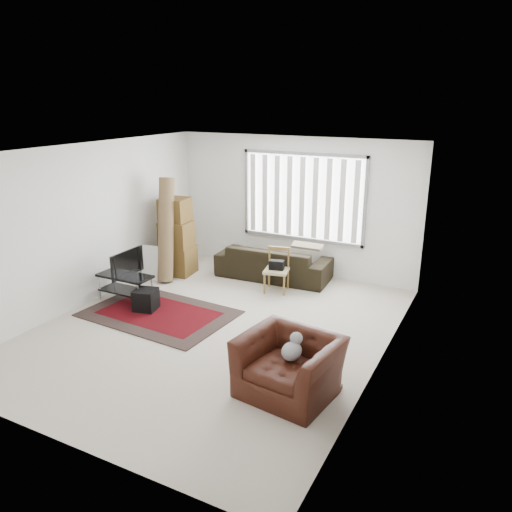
{
  "coord_description": "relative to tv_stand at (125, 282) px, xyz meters",
  "views": [
    {
      "loc": [
        3.75,
        -5.93,
        3.42
      ],
      "look_at": [
        0.38,
        0.62,
        1.05
      ],
      "focal_mm": 35.0,
      "sensor_mm": 36.0,
      "label": 1
    }
  ],
  "objects": [
    {
      "name": "room",
      "position": [
        1.98,
        0.29,
        1.41
      ],
      "size": [
        6.0,
        6.02,
        2.71
      ],
      "color": "beige",
      "rests_on": "ground"
    },
    {
      "name": "persian_rug",
      "position": [
        0.85,
        -0.19,
        -0.34
      ],
      "size": [
        2.45,
        1.71,
        0.02
      ],
      "color": "black",
      "rests_on": "ground"
    },
    {
      "name": "tv_stand",
      "position": [
        0.0,
        0.0,
        0.0
      ],
      "size": [
        0.96,
        0.43,
        0.48
      ],
      "color": "black",
      "rests_on": "ground"
    },
    {
      "name": "tv",
      "position": [
        0.0,
        -0.0,
        0.36
      ],
      "size": [
        0.1,
        0.78,
        0.45
      ],
      "primitive_type": "imported",
      "rotation": [
        0.0,
        0.0,
        1.57
      ],
      "color": "black",
      "rests_on": "tv_stand"
    },
    {
      "name": "subwoofer",
      "position": [
        0.57,
        -0.17,
        -0.15
      ],
      "size": [
        0.42,
        0.42,
        0.35
      ],
      "primitive_type": "cube",
      "rotation": [
        0.0,
        0.0,
        0.24
      ],
      "color": "black",
      "rests_on": "persian_rug"
    },
    {
      "name": "moving_boxes",
      "position": [
        -0.04,
        1.59,
        0.37
      ],
      "size": [
        0.69,
        0.64,
        1.53
      ],
      "color": "brown",
      "rests_on": "ground"
    },
    {
      "name": "white_flatpack",
      "position": [
        -0.2,
        1.06,
        -0.01
      ],
      "size": [
        0.55,
        0.22,
        0.68
      ],
      "primitive_type": "cube",
      "rotation": [
        -0.12,
        0.0,
        0.13
      ],
      "color": "silver",
      "rests_on": "ground"
    },
    {
      "name": "rolled_rug",
      "position": [
        -0.02,
        1.24,
        0.64
      ],
      "size": [
        0.49,
        0.74,
        1.98
      ],
      "primitive_type": "cylinder",
      "rotation": [
        -0.2,
        0.0,
        0.31
      ],
      "color": "brown",
      "rests_on": "ground"
    },
    {
      "name": "sofa",
      "position": [
        1.78,
        2.23,
        0.08
      ],
      "size": [
        2.25,
        1.08,
        0.85
      ],
      "primitive_type": "imported",
      "rotation": [
        0.0,
        0.0,
        3.2
      ],
      "color": "black",
      "rests_on": "ground"
    },
    {
      "name": "side_chair",
      "position": [
        2.13,
        1.63,
        0.09
      ],
      "size": [
        0.51,
        0.51,
        0.79
      ],
      "rotation": [
        0.0,
        0.0,
        0.22
      ],
      "color": "tan",
      "rests_on": "ground"
    },
    {
      "name": "armchair",
      "position": [
        3.66,
        -1.31,
        0.07
      ],
      "size": [
        1.24,
        1.11,
        0.83
      ],
      "rotation": [
        0.0,
        0.0,
        -0.14
      ],
      "color": "#36130B",
      "rests_on": "ground"
    }
  ]
}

